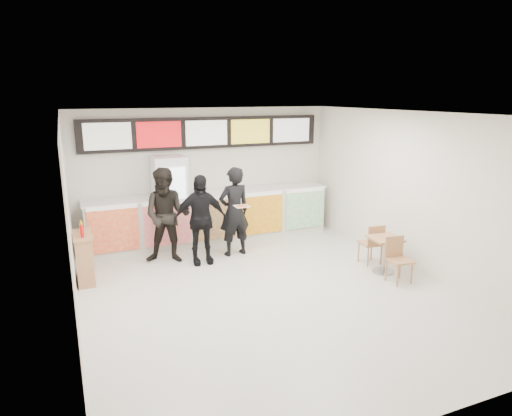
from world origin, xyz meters
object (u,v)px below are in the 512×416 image
customer_mid (200,220)px  condiment_ledge (84,257)px  service_counter (212,217)px  drinks_fridge (170,202)px  cafe_table (384,248)px  customer_main (234,212)px  customer_left (167,216)px

customer_mid → condiment_ledge: (-2.19, -0.09, -0.44)m
service_counter → condiment_ledge: service_counter is taller
drinks_fridge → cafe_table: drinks_fridge is taller
customer_main → cafe_table: bearing=131.4°
service_counter → cafe_table: size_ratio=3.88×
drinks_fridge → condiment_ledge: 2.39m
drinks_fridge → customer_left: size_ratio=1.05×
customer_mid → cafe_table: customer_mid is taller
customer_main → condiment_ledge: customer_main is taller
service_counter → condiment_ledge: size_ratio=5.25×
customer_mid → condiment_ledge: bearing=-174.7°
cafe_table → condiment_ledge: condiment_ledge is taller
drinks_fridge → customer_mid: size_ratio=1.11×
drinks_fridge → cafe_table: bearing=-42.8°
drinks_fridge → customer_main: bearing=-44.7°
service_counter → customer_main: customer_main is taller
service_counter → condiment_ledge: 3.13m
customer_left → customer_mid: bearing=-6.1°
customer_mid → cafe_table: 3.58m
service_counter → cafe_table: service_counter is taller
cafe_table → condiment_ledge: size_ratio=1.35×
customer_left → customer_mid: (0.59, -0.31, -0.06)m
customer_mid → cafe_table: size_ratio=1.25×
service_counter → customer_main: size_ratio=2.98×
customer_left → cafe_table: 4.25m
service_counter → customer_mid: 1.45m
service_counter → customer_left: size_ratio=2.91×
cafe_table → condiment_ledge: 5.52m
drinks_fridge → condiment_ledge: (-1.88, -1.37, -0.55)m
drinks_fridge → service_counter: bearing=-1.0°
customer_main → customer_left: (-1.37, 0.11, 0.02)m
service_counter → condiment_ledge: (-2.82, -1.35, -0.12)m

